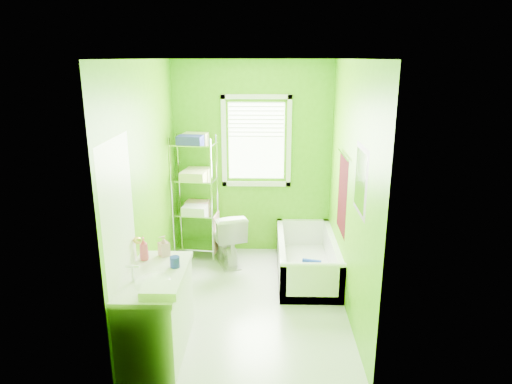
{
  "coord_description": "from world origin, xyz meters",
  "views": [
    {
      "loc": [
        0.19,
        -4.54,
        2.61
      ],
      "look_at": [
        0.07,
        0.25,
        1.2
      ],
      "focal_mm": 32.0,
      "sensor_mm": 36.0,
      "label": 1
    }
  ],
  "objects_px": {
    "vanity": "(157,311)",
    "wire_shelf_unit": "(196,184)",
    "bathtub": "(307,263)",
    "toilet": "(227,237)"
  },
  "relations": [
    {
      "from": "toilet",
      "to": "vanity",
      "type": "distance_m",
      "value": 1.97
    },
    {
      "from": "bathtub",
      "to": "vanity",
      "type": "height_order",
      "value": "vanity"
    },
    {
      "from": "toilet",
      "to": "bathtub",
      "type": "bearing_deg",
      "value": 142.98
    },
    {
      "from": "bathtub",
      "to": "toilet",
      "type": "height_order",
      "value": "toilet"
    },
    {
      "from": "vanity",
      "to": "toilet",
      "type": "bearing_deg",
      "value": 76.08
    },
    {
      "from": "vanity",
      "to": "wire_shelf_unit",
      "type": "distance_m",
      "value": 2.2
    },
    {
      "from": "toilet",
      "to": "vanity",
      "type": "xyz_separation_m",
      "value": [
        -0.47,
        -1.91,
        0.06
      ]
    },
    {
      "from": "bathtub",
      "to": "wire_shelf_unit",
      "type": "height_order",
      "value": "wire_shelf_unit"
    },
    {
      "from": "toilet",
      "to": "vanity",
      "type": "bearing_deg",
      "value": 57.36
    },
    {
      "from": "vanity",
      "to": "wire_shelf_unit",
      "type": "relative_size",
      "value": 0.61
    }
  ]
}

